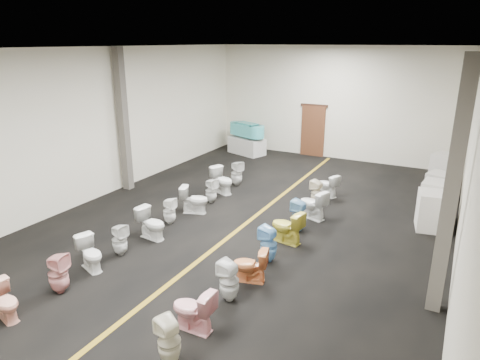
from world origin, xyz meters
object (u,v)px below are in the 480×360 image
(toilet_left_4, at_px, (91,254))
(toilet_left_8, at_px, (194,200))
(appliance_crate_d, at_px, (444,170))
(toilet_right_2, at_px, (169,341))
(toilet_right_7, at_px, (287,227))
(toilet_left_7, at_px, (169,211))
(appliance_crate_c, at_px, (440,186))
(toilet_left_6, at_px, (152,223))
(display_table, at_px, (247,146))
(toilet_left_2, at_px, (5,301))
(toilet_left_3, at_px, (58,273))
(toilet_left_11, at_px, (237,173))
(appliance_crate_a, at_px, (433,211))
(toilet_left_10, at_px, (223,180))
(toilet_right_11, at_px, (328,185))
(toilet_right_9, at_px, (313,204))
(toilet_left_5, at_px, (120,240))
(toilet_right_5, at_px, (250,265))
(bathtub, at_px, (247,129))
(appliance_crate_b, at_px, (436,200))
(toilet_right_10, at_px, (317,193))
(toilet_right_3, at_px, (193,310))
(toilet_left_9, at_px, (211,191))
(toilet_right_8, at_px, (299,216))
(toilet_right_4, at_px, (229,281))
(toilet_right_6, at_px, (269,244))

(toilet_left_4, bearing_deg, toilet_left_8, 16.84)
(toilet_left_8, bearing_deg, appliance_crate_d, -64.27)
(toilet_right_2, height_order, toilet_right_7, toilet_right_7)
(toilet_right_7, bearing_deg, toilet_left_7, -71.86)
(appliance_crate_c, distance_m, appliance_crate_d, 1.53)
(toilet_left_6, distance_m, toilet_left_7, 0.92)
(display_table, distance_m, appliance_crate_c, 8.07)
(display_table, distance_m, appliance_crate_d, 7.80)
(toilet_left_2, bearing_deg, toilet_left_3, 5.32)
(toilet_left_11, bearing_deg, appliance_crate_a, -78.77)
(toilet_left_10, xyz_separation_m, toilet_right_11, (3.05, 1.29, -0.06))
(display_table, height_order, toilet_left_7, toilet_left_7)
(toilet_right_9, bearing_deg, toilet_left_3, -8.69)
(toilet_left_3, relative_size, toilet_left_4, 1.13)
(toilet_left_5, height_order, toilet_left_7, toilet_left_5)
(display_table, bearing_deg, toilet_left_2, -82.83)
(toilet_left_8, bearing_deg, toilet_left_4, 158.19)
(toilet_left_4, xyz_separation_m, toilet_right_5, (3.20, 1.15, -0.01))
(bathtub, bearing_deg, display_table, -42.26)
(toilet_right_5, bearing_deg, toilet_left_6, -116.84)
(toilet_left_5, xyz_separation_m, toilet_right_2, (3.09, -2.27, 0.01))
(appliance_crate_d, relative_size, toilet_right_7, 1.32)
(appliance_crate_b, xyz_separation_m, toilet_left_6, (-6.04, -4.65, -0.13))
(toilet_left_8, distance_m, toilet_right_10, 3.60)
(appliance_crate_d, height_order, toilet_right_10, appliance_crate_d)
(appliance_crate_d, height_order, toilet_right_11, appliance_crate_d)
(toilet_left_10, height_order, toilet_right_3, toilet_left_10)
(toilet_right_5, xyz_separation_m, toilet_right_7, (-0.01, 1.99, 0.05))
(toilet_right_9, bearing_deg, appliance_crate_b, 138.05)
(toilet_left_5, relative_size, toilet_left_9, 0.99)
(toilet_right_7, distance_m, toilet_right_11, 3.63)
(toilet_right_7, bearing_deg, toilet_right_11, -168.02)
(toilet_left_10, height_order, toilet_right_10, toilet_left_10)
(toilet_right_7, relative_size, toilet_right_8, 0.98)
(appliance_crate_c, xyz_separation_m, toilet_left_3, (-6.08, -9.08, 0.00))
(toilet_right_8, bearing_deg, toilet_right_5, 6.84)
(display_table, distance_m, toilet_right_4, 10.99)
(toilet_right_4, xyz_separation_m, toilet_right_11, (-0.06, 6.40, -0.05))
(toilet_left_11, bearing_deg, bathtub, 40.62)
(toilet_right_4, bearing_deg, toilet_right_5, -172.99)
(appliance_crate_c, bearing_deg, toilet_left_4, -127.38)
(toilet_left_7, distance_m, toilet_right_3, 4.54)
(display_table, xyz_separation_m, toilet_left_6, (1.73, -8.50, 0.04))
(toilet_left_7, height_order, toilet_right_11, toilet_left_7)
(toilet_right_10, bearing_deg, toilet_right_11, -168.01)
(toilet_right_10, bearing_deg, appliance_crate_b, 115.79)
(appliance_crate_a, height_order, toilet_right_5, appliance_crate_a)
(appliance_crate_a, bearing_deg, toilet_right_6, -130.51)
(bathtub, bearing_deg, toilet_right_5, -41.35)
(toilet_right_6, xyz_separation_m, toilet_right_10, (-0.14, 3.78, -0.03))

